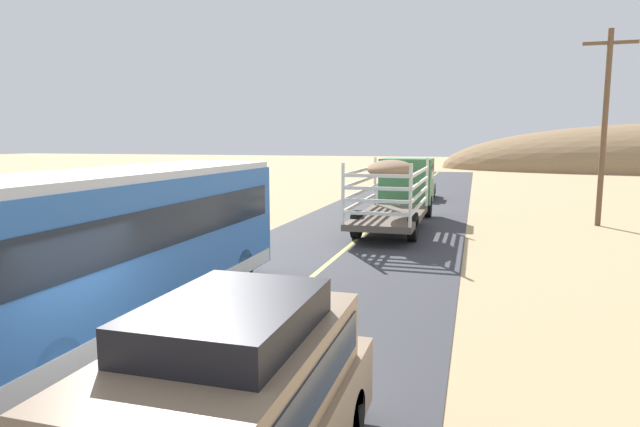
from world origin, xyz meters
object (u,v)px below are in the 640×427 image
(livestock_truck, at_px, (401,185))
(power_pole_mid, at_px, (605,123))
(suv_near, at_px, (234,412))
(bus, at_px, (123,242))
(car_far, at_px, (420,188))

(livestock_truck, relative_size, power_pole_mid, 1.13)
(suv_near, xyz_separation_m, bus, (-4.68, 4.67, 0.60))
(livestock_truck, distance_m, power_pole_mid, 9.26)
(car_far, relative_size, power_pole_mid, 0.51)
(suv_near, bearing_deg, power_pole_mid, 70.85)
(livestock_truck, xyz_separation_m, bus, (-3.59, -15.50, -0.04))
(bus, bearing_deg, livestock_truck, 76.94)
(livestock_truck, bearing_deg, power_pole_mid, 10.85)
(suv_near, height_order, power_pole_mid, power_pole_mid)
(bus, xyz_separation_m, car_far, (3.41, 26.18, -1.05))
(livestock_truck, xyz_separation_m, car_far, (-0.18, 10.68, -1.10))
(bus, relative_size, power_pole_mid, 1.16)
(car_far, bearing_deg, livestock_truck, -89.01)
(suv_near, distance_m, livestock_truck, 20.21)
(car_far, xyz_separation_m, power_pole_mid, (8.85, -9.02, 3.90))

